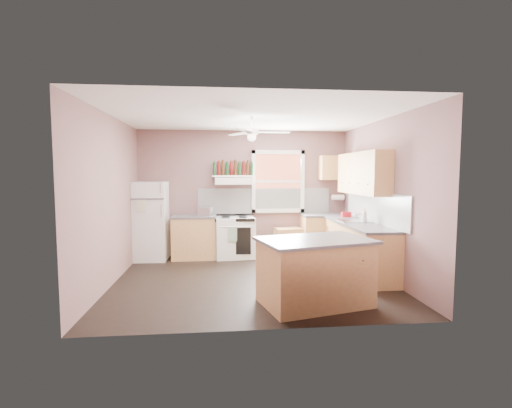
{
  "coord_description": "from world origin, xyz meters",
  "views": [
    {
      "loc": [
        -0.53,
        -6.06,
        1.79
      ],
      "look_at": [
        0.1,
        0.3,
        1.25
      ],
      "focal_mm": 26.0,
      "sensor_mm": 36.0,
      "label": 1
    }
  ],
  "objects": [
    {
      "name": "floor",
      "position": [
        0.0,
        0.0,
        0.0
      ],
      "size": [
        4.5,
        4.5,
        0.0
      ],
      "primitive_type": "plane",
      "color": "black",
      "rests_on": "ground"
    },
    {
      "name": "counter_left",
      "position": [
        -1.06,
        1.7,
        0.88
      ],
      "size": [
        0.92,
        0.62,
        0.04
      ],
      "primitive_type": "cube",
      "color": "#4B4B4E",
      "rests_on": "base_cabinet_left"
    },
    {
      "name": "toaster",
      "position": [
        -0.83,
        1.62,
        0.99
      ],
      "size": [
        0.32,
        0.26,
        0.18
      ],
      "primitive_type": "cube",
      "rotation": [
        0.0,
        0.0,
        -0.41
      ],
      "color": "silver",
      "rests_on": "counter_left"
    },
    {
      "name": "counter_right",
      "position": [
        1.94,
        0.3,
        0.88
      ],
      "size": [
        0.62,
        2.22,
        0.04
      ],
      "primitive_type": "cube",
      "color": "#4B4B4E",
      "rests_on": "base_cabinet_right"
    },
    {
      "name": "paper_towel",
      "position": [
        2.07,
        1.86,
        1.25
      ],
      "size": [
        0.26,
        0.12,
        0.12
      ],
      "primitive_type": "cylinder",
      "rotation": [
        0.0,
        1.57,
        0.0
      ],
      "color": "white",
      "rests_on": "wall_back"
    },
    {
      "name": "ceiling",
      "position": [
        0.0,
        0.0,
        2.7
      ],
      "size": [
        4.5,
        4.5,
        0.0
      ],
      "primitive_type": "plane",
      "color": "white",
      "rests_on": "ground"
    },
    {
      "name": "red_caddy",
      "position": [
        2.02,
        1.17,
        0.95
      ],
      "size": [
        0.18,
        0.13,
        0.1
      ],
      "primitive_type": "cube",
      "rotation": [
        0.0,
        0.0,
        0.03
      ],
      "color": "#B20F19",
      "rests_on": "counter_right"
    },
    {
      "name": "base_cabinet_corner",
      "position": [
        1.75,
        1.7,
        0.43
      ],
      "size": [
        1.0,
        0.6,
        0.86
      ],
      "primitive_type": "cube",
      "color": "#BE7E4F",
      "rests_on": "floor"
    },
    {
      "name": "ceiling_fan_hub",
      "position": [
        0.0,
        0.0,
        2.45
      ],
      "size": [
        0.2,
        0.2,
        0.08
      ],
      "primitive_type": "cylinder",
      "color": "white",
      "rests_on": "ceiling"
    },
    {
      "name": "base_cabinet_left",
      "position": [
        -1.06,
        1.7,
        0.43
      ],
      "size": [
        0.9,
        0.6,
        0.86
      ],
      "primitive_type": "cube",
      "color": "#BE7E4F",
      "rests_on": "floor"
    },
    {
      "name": "faucet",
      "position": [
        2.1,
        0.5,
        0.97
      ],
      "size": [
        0.03,
        0.03,
        0.14
      ],
      "primitive_type": "cylinder",
      "color": "silver",
      "rests_on": "sink"
    },
    {
      "name": "backsplash_right",
      "position": [
        2.23,
        0.3,
        1.18
      ],
      "size": [
        0.03,
        2.6,
        0.55
      ],
      "primitive_type": "cube",
      "color": "white",
      "rests_on": "wall_right"
    },
    {
      "name": "wall_left",
      "position": [
        -2.27,
        0.0,
        1.35
      ],
      "size": [
        0.05,
        4.0,
        2.7
      ],
      "primitive_type": "cube",
      "color": "#755251",
      "rests_on": "ground"
    },
    {
      "name": "bottle_shelf",
      "position": [
        -0.23,
        1.87,
        1.72
      ],
      "size": [
        0.9,
        0.26,
        0.03
      ],
      "primitive_type": "cube",
      "color": "white",
      "rests_on": "range_hood"
    },
    {
      "name": "upper_cabinet_right",
      "position": [
        2.08,
        0.5,
        1.78
      ],
      "size": [
        0.33,
        1.8,
        0.76
      ],
      "primitive_type": "cube",
      "color": "#BE7E4F",
      "rests_on": "wall_right"
    },
    {
      "name": "window_frame",
      "position": [
        0.75,
        1.96,
        1.6
      ],
      "size": [
        1.16,
        0.07,
        1.36
      ],
      "primitive_type": "cube",
      "color": "white",
      "rests_on": "wall_back"
    },
    {
      "name": "sink",
      "position": [
        1.94,
        0.5,
        0.9
      ],
      "size": [
        0.55,
        0.45,
        0.03
      ],
      "primitive_type": "cube",
      "color": "silver",
      "rests_on": "counter_right"
    },
    {
      "name": "island",
      "position": [
        0.75,
        -1.23,
        0.43
      ],
      "size": [
        1.56,
        1.19,
        0.86
      ],
      "primitive_type": "cube",
      "rotation": [
        0.0,
        0.0,
        0.25
      ],
      "color": "#BE7E4F",
      "rests_on": "floor"
    },
    {
      "name": "refrigerator",
      "position": [
        -1.95,
        1.66,
        0.8
      ],
      "size": [
        0.7,
        0.68,
        1.61
      ],
      "primitive_type": "cube",
      "rotation": [
        0.0,
        0.0,
        -0.03
      ],
      "color": "white",
      "rests_on": "floor"
    },
    {
      "name": "backsplash_back",
      "position": [
        0.45,
        1.99,
        1.18
      ],
      "size": [
        2.9,
        0.03,
        0.55
      ],
      "primitive_type": "cube",
      "color": "white",
      "rests_on": "wall_back"
    },
    {
      "name": "range_hood",
      "position": [
        -0.23,
        1.75,
        1.62
      ],
      "size": [
        0.78,
        0.5,
        0.14
      ],
      "primitive_type": "cube",
      "color": "white",
      "rests_on": "wall_back"
    },
    {
      "name": "wine_bottles",
      "position": [
        -0.23,
        1.87,
        1.88
      ],
      "size": [
        0.86,
        0.06,
        0.31
      ],
      "color": "#143819",
      "rests_on": "bottle_shelf"
    },
    {
      "name": "counter_corner",
      "position": [
        1.75,
        1.7,
        0.88
      ],
      "size": [
        1.02,
        0.62,
        0.04
      ],
      "primitive_type": "cube",
      "color": "#4B4B4E",
      "rests_on": "base_cabinet_corner"
    },
    {
      "name": "soap_bottle",
      "position": [
        2.04,
        0.26,
        1.03
      ],
      "size": [
        0.14,
        0.14,
        0.26
      ],
      "primitive_type": "imported",
      "rotation": [
        0.0,
        0.0,
        5.67
      ],
      "color": "silver",
      "rests_on": "counter_right"
    },
    {
      "name": "window_view",
      "position": [
        0.75,
        1.98,
        1.6
      ],
      "size": [
        1.0,
        0.02,
        1.2
      ],
      "primitive_type": "cube",
      "color": "brown",
      "rests_on": "wall_back"
    },
    {
      "name": "upper_cabinet_corner",
      "position": [
        1.95,
        1.83,
        1.9
      ],
      "size": [
        0.6,
        0.33,
        0.52
      ],
      "primitive_type": "cube",
      "color": "#BE7E4F",
      "rests_on": "wall_back"
    },
    {
      "name": "wall_right",
      "position": [
        2.27,
        0.0,
        1.35
      ],
      "size": [
        0.05,
        4.0,
        2.7
      ],
      "primitive_type": "cube",
      "color": "#755251",
      "rests_on": "ground"
    },
    {
      "name": "cart",
      "position": [
        0.95,
        1.75,
        0.28
      ],
      "size": [
        0.62,
        0.48,
        0.56
      ],
      "primitive_type": "cube",
      "rotation": [
        0.0,
        0.0,
        0.2
      ],
      "color": "#BE7E4F",
      "rests_on": "floor"
    },
    {
      "name": "base_cabinet_right",
      "position": [
        1.95,
        0.3,
        0.43
      ],
      "size": [
        0.6,
        2.2,
        0.86
      ],
      "primitive_type": "cube",
      "color": "#BE7E4F",
      "rests_on": "floor"
    },
    {
      "name": "wall_back",
      "position": [
        0.0,
        2.02,
        1.35
      ],
      "size": [
        4.5,
        0.05,
        2.7
      ],
      "primitive_type": "cube",
      "color": "#755251",
      "rests_on": "ground"
    },
    {
      "name": "stove",
      "position": [
        -0.22,
        1.7,
        0.43
      ],
      "size": [
        0.87,
        0.71,
        0.86
      ],
      "primitive_type": "cube",
      "rotation": [
        0.0,
        0.0,
        0.09
      ],
      "color": "white",
      "rests_on": "floor"
    },
    {
      "name": "island_top",
      "position": [
        0.75,
        -1.23,
        0.88
      ],
      "size": [
        1.66,
        1.29,
        0.04
      ],
      "primitive_type": "cube",
      "rotation": [
        0.0,
        0.0,
        0.25
      ],
      "color": "#4B4B4E",
      "rests_on": "island"
    }
  ]
}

